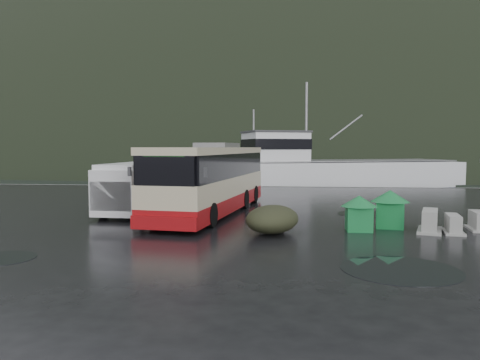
# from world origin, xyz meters

# --- Properties ---
(ground) EXTENTS (160.00, 160.00, 0.00)m
(ground) POSITION_xyz_m (0.00, 0.00, 0.00)
(ground) COLOR black
(ground) RESTS_ON ground
(harbor_water) EXTENTS (300.00, 180.00, 0.02)m
(harbor_water) POSITION_xyz_m (0.00, 110.00, 0.00)
(harbor_water) COLOR black
(harbor_water) RESTS_ON ground
(quay_edge) EXTENTS (160.00, 0.60, 1.50)m
(quay_edge) POSITION_xyz_m (0.00, 20.00, 0.00)
(quay_edge) COLOR #999993
(quay_edge) RESTS_ON ground
(headland) EXTENTS (780.00, 540.00, 570.00)m
(headland) POSITION_xyz_m (10.00, 250.00, 0.00)
(headland) COLOR black
(headland) RESTS_ON ground
(coach_bus) EXTENTS (4.76, 12.74, 3.52)m
(coach_bus) POSITION_xyz_m (-1.98, 3.96, 0.00)
(coach_bus) COLOR #C2B592
(coach_bus) RESTS_ON ground
(white_van) EXTENTS (2.41, 6.13, 2.52)m
(white_van) POSITION_xyz_m (-5.77, 3.59, 0.00)
(white_van) COLOR silver
(white_van) RESTS_ON ground
(waste_bin_left) EXTENTS (1.28, 1.28, 1.54)m
(waste_bin_left) POSITION_xyz_m (5.88, 0.43, 0.00)
(waste_bin_left) COLOR #147435
(waste_bin_left) RESTS_ON ground
(waste_bin_right) EXTENTS (1.01, 1.01, 1.39)m
(waste_bin_right) POSITION_xyz_m (4.52, -0.43, 0.00)
(waste_bin_right) COLOR #147435
(waste_bin_right) RESTS_ON ground
(dome_tent) EXTENTS (2.59, 3.13, 1.06)m
(dome_tent) POSITION_xyz_m (1.16, -1.21, 0.00)
(dome_tent) COLOR #2B2E1B
(dome_tent) RESTS_ON ground
(jersey_barrier_a) EXTENTS (0.94, 1.51, 0.71)m
(jersey_barrier_a) POSITION_xyz_m (8.02, -0.60, 0.00)
(jersey_barrier_a) COLOR #999993
(jersey_barrier_a) RESTS_ON ground
(jersey_barrier_b) EXTENTS (1.35, 1.90, 0.86)m
(jersey_barrier_b) POSITION_xyz_m (7.22, -0.41, 0.00)
(jersey_barrier_b) COLOR #999993
(jersey_barrier_b) RESTS_ON ground
(jersey_barrier_c) EXTENTS (0.92, 1.56, 0.74)m
(jersey_barrier_c) POSITION_xyz_m (9.25, 0.20, 0.00)
(jersey_barrier_c) COLOR #999993
(jersey_barrier_c) RESTS_ON ground
(fishing_trawler) EXTENTS (27.44, 15.28, 10.85)m
(fishing_trawler) POSITION_xyz_m (6.50, 27.04, 0.00)
(fishing_trawler) COLOR silver
(fishing_trawler) RESTS_ON ground
(puddles) EXTENTS (14.37, 13.40, 0.01)m
(puddles) POSITION_xyz_m (2.71, -3.01, 0.01)
(puddles) COLOR black
(puddles) RESTS_ON ground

